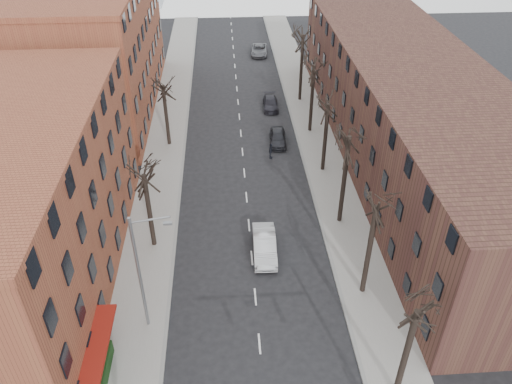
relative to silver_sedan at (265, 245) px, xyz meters
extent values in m
cube|color=gray|center=(-9.01, 18.52, -0.73)|extent=(4.00, 90.00, 0.15)
cube|color=gray|center=(6.99, 18.52, -0.73)|extent=(4.00, 90.00, 0.15)
cube|color=brown|center=(-17.01, -1.48, 5.19)|extent=(12.00, 26.00, 12.00)
cube|color=brown|center=(-17.01, 27.52, 6.19)|extent=(12.00, 28.00, 14.00)
cube|color=#472B21|center=(14.99, 13.52, 4.19)|extent=(12.00, 50.00, 10.00)
cube|color=maroon|center=(-10.41, -10.48, -0.81)|extent=(1.20, 7.00, 0.15)
cylinder|color=slate|center=(-8.21, -6.48, 3.69)|extent=(0.20, 0.20, 9.00)
cylinder|color=slate|center=(-7.11, -6.48, 7.99)|extent=(2.39, 0.12, 0.46)
cube|color=slate|center=(-6.11, -6.48, 7.69)|extent=(0.50, 0.22, 0.14)
imported|color=#B2B4B9|center=(0.00, 0.00, 0.00)|extent=(1.82, 4.94, 1.62)
imported|color=black|center=(2.79, 17.01, -0.09)|extent=(1.98, 4.32, 1.44)
imported|color=black|center=(2.79, 25.56, -0.19)|extent=(1.90, 4.35, 1.25)
imported|color=#5B5C62|center=(2.79, 43.91, -0.12)|extent=(2.74, 5.15, 1.38)
imported|color=black|center=(1.77, 14.10, 0.01)|extent=(0.70, 1.04, 1.65)
camera|label=1|loc=(-2.60, -28.77, 25.38)|focal=35.00mm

